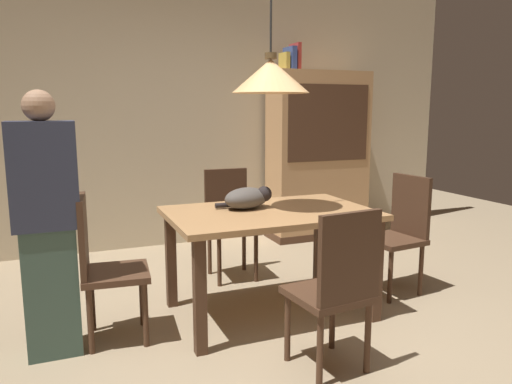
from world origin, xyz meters
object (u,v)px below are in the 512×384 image
object	(u,v)px
chair_near_front	(337,285)
chair_far_back	(229,218)
cat_sleeping	(248,198)
chair_right_side	(400,229)
book_blue_wide	(290,59)
person_standing	(47,227)
dining_table	(270,225)
hutch_bookcase	(318,159)
pendant_lamp	(271,76)
chair_left_side	(102,262)
book_yellow_short	(284,61)
book_red_tall	(295,57)

from	to	relation	value
chair_near_front	chair_far_back	size ratio (longest dim) A/B	1.00
chair_far_back	chair_near_front	bearing A→B (deg)	-89.84
chair_far_back	cat_sleeping	xyz separation A→B (m)	(-0.12, -0.76, 0.32)
chair_right_side	book_blue_wide	world-z (taller)	book_blue_wide
chair_right_side	person_standing	size ratio (longest dim) A/B	0.60
dining_table	hutch_bookcase	distance (m)	2.26
dining_table	pendant_lamp	xyz separation A→B (m)	(0.00, 0.00, 1.01)
chair_left_side	book_yellow_short	size ratio (longest dim) A/B	4.65
hutch_bookcase	book_yellow_short	distance (m)	1.13
chair_right_side	cat_sleeping	size ratio (longest dim) A/B	2.31
book_yellow_short	book_red_tall	bearing A→B (deg)	0.00
chair_right_side	book_yellow_short	xyz separation A→B (m)	(-0.19, 1.77, 1.43)
chair_near_front	hutch_bookcase	distance (m)	3.01
hutch_bookcase	book_blue_wide	size ratio (longest dim) A/B	7.71
pendant_lamp	chair_far_back	bearing A→B (deg)	89.79
chair_left_side	chair_near_front	xyz separation A→B (m)	(1.14, -0.89, 0.00)
chair_far_back	person_standing	distance (m)	1.73
chair_near_front	book_yellow_short	bearing A→B (deg)	70.63
chair_left_side	person_standing	xyz separation A→B (m)	(-0.29, -0.06, 0.27)
book_yellow_short	book_blue_wide	bearing A→B (deg)	0.00
dining_table	person_standing	size ratio (longest dim) A/B	0.90
hutch_bookcase	book_yellow_short	xyz separation A→B (m)	(-0.43, 0.00, 1.05)
hutch_bookcase	person_standing	world-z (taller)	hutch_bookcase
chair_left_side	pendant_lamp	distance (m)	1.61
pendant_lamp	hutch_bookcase	bearing A→B (deg)	52.38
chair_left_side	book_red_tall	distance (m)	3.19
cat_sleeping	book_blue_wide	size ratio (longest dim) A/B	1.68
chair_near_front	pendant_lamp	xyz separation A→B (m)	(-0.01, 0.88, 1.15)
book_blue_wide	chair_far_back	bearing A→B (deg)	-138.08
book_blue_wide	book_yellow_short	bearing A→B (deg)	180.00
pendant_lamp	chair_near_front	bearing A→B (deg)	-89.47
dining_table	book_blue_wide	xyz separation A→B (m)	(1.01, 1.78, 1.32)
chair_right_side	cat_sleeping	xyz separation A→B (m)	(-1.24, 0.11, 0.32)
pendant_lamp	chair_right_side	bearing A→B (deg)	0.45
chair_near_front	book_yellow_short	distance (m)	3.16
dining_table	chair_near_front	xyz separation A→B (m)	(0.01, -0.88, -0.14)
book_red_tall	person_standing	size ratio (longest dim) A/B	0.18
chair_far_back	hutch_bookcase	xyz separation A→B (m)	(1.37, 0.90, 0.38)
book_red_tall	chair_near_front	bearing A→B (deg)	-111.79
chair_left_side	cat_sleeping	world-z (taller)	chair_left_side
dining_table	book_blue_wide	distance (m)	2.44
chair_right_side	pendant_lamp	world-z (taller)	pendant_lamp
chair_left_side	book_blue_wide	world-z (taller)	book_blue_wide
chair_near_front	pendant_lamp	bearing A→B (deg)	90.53
cat_sleeping	book_red_tall	xyz separation A→B (m)	(1.19, 1.66, 1.16)
dining_table	book_red_tall	xyz separation A→B (m)	(1.07, 1.78, 1.34)
chair_left_side	chair_far_back	xyz separation A→B (m)	(1.13, 0.87, 0.00)
chair_right_side	book_red_tall	size ratio (longest dim) A/B	3.32
chair_far_back	hutch_bookcase	distance (m)	1.68
chair_right_side	chair_far_back	distance (m)	1.42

